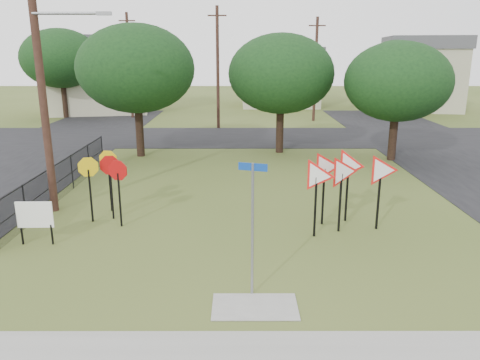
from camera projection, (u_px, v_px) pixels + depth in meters
name	position (u px, v px, depth m)	size (l,w,h in m)	color
ground	(252.00, 262.00, 13.24)	(140.00, 140.00, 0.00)	#40511E
sidewalk	(258.00, 355.00, 9.19)	(30.00, 1.60, 0.02)	gray
street_left	(2.00, 173.00, 22.87)	(8.00, 50.00, 0.02)	black
street_far	(245.00, 137.00, 32.52)	(60.00, 8.00, 0.02)	black
curb_pad	(255.00, 307.00, 10.93)	(2.00, 1.20, 0.02)	gray
street_name_sign	(252.00, 222.00, 11.02)	(0.66, 0.22, 3.32)	gray
stop_sign_cluster	(106.00, 172.00, 16.22)	(1.83, 1.78, 2.33)	black
yield_sign_cluster	(343.00, 174.00, 15.32)	(3.31, 1.99, 2.61)	black
info_board	(35.00, 216.00, 14.25)	(1.11, 0.06, 1.39)	black
utility_pole_main	(41.00, 68.00, 16.18)	(3.55, 0.33, 10.00)	#3D251C
far_pole_a	(218.00, 67.00, 35.15)	(1.40, 0.24, 9.00)	#3D251C
far_pole_b	(315.00, 69.00, 39.08)	(1.40, 0.24, 8.50)	#3D251C
far_pole_c	(130.00, 65.00, 40.93)	(1.40, 0.24, 9.00)	#3D251C
fence_run	(62.00, 178.00, 19.05)	(0.05, 11.55, 1.50)	black
house_left	(98.00, 74.00, 45.03)	(10.58, 8.88, 7.20)	#B3B090
house_mid	(279.00, 76.00, 50.97)	(8.40, 8.40, 6.20)	#B3B090
house_right	(422.00, 73.00, 46.99)	(8.30, 8.30, 7.20)	#B3B090
tree_near_left	(136.00, 69.00, 25.44)	(6.40, 6.40, 7.27)	black
tree_near_mid	(281.00, 74.00, 26.50)	(6.00, 6.00, 6.80)	black
tree_near_right	(398.00, 82.00, 24.66)	(5.60, 5.60, 6.33)	black
tree_far_left	(60.00, 58.00, 40.77)	(6.80, 6.80, 7.73)	black
tree_far_right	(396.00, 65.00, 42.90)	(6.00, 6.00, 6.80)	black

